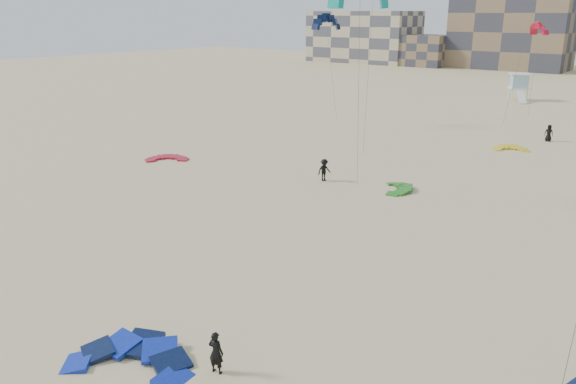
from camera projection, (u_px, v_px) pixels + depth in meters
The scene contains 14 objects.
ground at pixel (216, 341), 24.10m from camera, with size 320.00×320.00×0.00m, color #CDB889.
kite_ground_blue at pixel (131, 364), 22.54m from camera, with size 4.85×5.00×1.04m, color #1225BC, non-canonical shape.
kite_ground_red at pixel (167, 160), 53.90m from camera, with size 3.61×3.82×0.44m, color red, non-canonical shape.
kite_ground_green at pixel (397, 190), 44.73m from camera, with size 3.29×3.47×0.65m, color #1A8521, non-canonical shape.
kite_ground_yellow at pixel (510, 150), 57.75m from camera, with size 3.31×3.45×0.69m, color #F0EE0F, non-canonical shape.
kitesurfer_main at pixel (216, 352), 21.74m from camera, with size 0.65×0.43×1.78m, color black.
kitesurfer_c at pixel (324, 170), 46.82m from camera, with size 1.22×0.70×1.88m, color black.
kitesurfer_e at pixel (549, 133), 61.40m from camera, with size 0.90×0.58×1.83m, color black.
kite_fly_navy at pixel (327, 24), 67.82m from camera, with size 4.75×4.73×12.54m.
kite_fly_red at pixel (539, 30), 71.09m from camera, with size 4.35×5.90×11.66m.
lifeguard_tower_far at pixel (519, 87), 90.06m from camera, with size 4.10×6.42×4.28m.
condo_west_a at pixel (363, 37), 160.63m from camera, with size 30.00×15.00×14.00m, color #BCAD8A.
condo_west_b at pixel (511, 32), 139.59m from camera, with size 28.00×14.00×18.00m, color #7B644A.
condo_fill_left at pixel (425, 51), 148.32m from camera, with size 12.00×10.00×8.00m, color #7B644A.
Camera 1 is at (15.37, -14.65, 13.43)m, focal length 35.00 mm.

